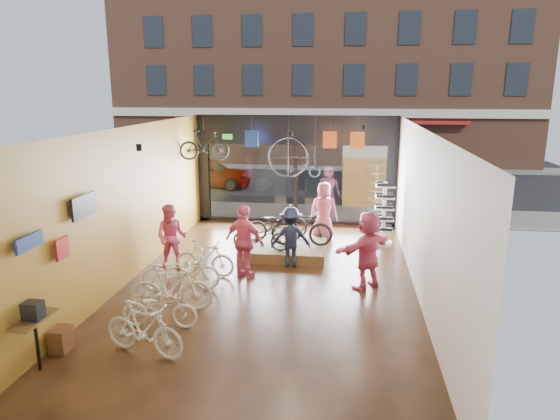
% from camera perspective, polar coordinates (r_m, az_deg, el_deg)
% --- Properties ---
extents(ground_plane, '(7.00, 12.00, 0.04)m').
position_cam_1_polar(ground_plane, '(12.34, -1.23, -8.68)').
color(ground_plane, black).
rests_on(ground_plane, ground).
extents(ceiling, '(7.00, 12.00, 0.04)m').
position_cam_1_polar(ceiling, '(11.44, -1.33, 9.40)').
color(ceiling, black).
rests_on(ceiling, ground).
extents(wall_left, '(0.04, 12.00, 3.80)m').
position_cam_1_polar(wall_left, '(12.77, -17.08, 0.52)').
color(wall_left, '#AB7B27').
rests_on(wall_left, ground).
extents(wall_right, '(0.04, 12.00, 3.80)m').
position_cam_1_polar(wall_right, '(11.73, 15.96, -0.54)').
color(wall_right, beige).
rests_on(wall_right, ground).
extents(wall_back, '(7.00, 0.04, 3.80)m').
position_cam_1_polar(wall_back, '(6.20, -10.30, -13.07)').
color(wall_back, beige).
rests_on(wall_back, ground).
extents(storefront, '(7.00, 0.26, 3.80)m').
position_cam_1_polar(storefront, '(17.58, 1.81, 4.58)').
color(storefront, black).
rests_on(storefront, ground).
extents(exit_sign, '(0.35, 0.06, 0.18)m').
position_cam_1_polar(exit_sign, '(17.73, -6.02, 8.34)').
color(exit_sign, '#198C26').
rests_on(exit_sign, storefront).
extents(street_road, '(30.00, 18.00, 0.02)m').
position_cam_1_polar(street_road, '(26.74, 3.82, 3.54)').
color(street_road, black).
rests_on(street_road, ground).
extents(sidewalk_near, '(30.00, 2.40, 0.12)m').
position_cam_1_polar(sidewalk_near, '(19.12, 2.15, -0.31)').
color(sidewalk_near, slate).
rests_on(sidewalk_near, ground).
extents(sidewalk_far, '(30.00, 2.00, 0.12)m').
position_cam_1_polar(sidewalk_far, '(30.67, 4.36, 4.96)').
color(sidewalk_far, slate).
rests_on(sidewalk_far, ground).
extents(opposite_building, '(26.00, 5.00, 14.00)m').
position_cam_1_polar(opposite_building, '(32.90, 4.87, 17.66)').
color(opposite_building, brown).
rests_on(opposite_building, ground).
extents(street_car, '(4.29, 1.73, 1.46)m').
position_cam_1_polar(street_car, '(24.56, -8.38, 4.27)').
color(street_car, gray).
rests_on(street_car, street_road).
extents(box_truck, '(2.35, 7.05, 2.78)m').
position_cam_1_polar(box_truck, '(22.53, 10.18, 5.06)').
color(box_truck, silver).
rests_on(box_truck, street_road).
extents(floor_bike_1, '(1.72, 0.88, 0.99)m').
position_cam_1_polar(floor_bike_1, '(9.47, -15.31, -12.98)').
color(floor_bike_1, beige).
rests_on(floor_bike_1, ground_plane).
extents(floor_bike_2, '(1.58, 0.63, 0.81)m').
position_cam_1_polar(floor_bike_2, '(10.43, -13.61, -10.86)').
color(floor_bike_2, beige).
rests_on(floor_bike_2, ground_plane).
extents(floor_bike_3, '(1.83, 0.77, 1.07)m').
position_cam_1_polar(floor_bike_3, '(11.05, -12.36, -8.65)').
color(floor_bike_3, beige).
rests_on(floor_bike_3, ground_plane).
extents(floor_bike_4, '(1.92, 1.02, 0.96)m').
position_cam_1_polar(floor_bike_4, '(12.07, -11.27, -6.92)').
color(floor_bike_4, beige).
rests_on(floor_bike_4, ground_plane).
extents(floor_bike_5, '(1.60, 0.58, 0.94)m').
position_cam_1_polar(floor_bike_5, '(12.92, -8.60, -5.46)').
color(floor_bike_5, beige).
rests_on(floor_bike_5, ground_plane).
extents(display_platform, '(2.40, 1.80, 0.30)m').
position_cam_1_polar(display_platform, '(14.44, 0.44, -4.59)').
color(display_platform, brown).
rests_on(display_platform, ground_plane).
extents(display_bike_left, '(1.60, 0.57, 0.84)m').
position_cam_1_polar(display_bike_left, '(13.81, -2.14, -2.97)').
color(display_bike_left, black).
rests_on(display_bike_left, display_platform).
extents(display_bike_mid, '(1.78, 0.58, 1.06)m').
position_cam_1_polar(display_bike_mid, '(14.19, 2.50, -2.06)').
color(display_bike_mid, black).
rests_on(display_bike_mid, display_platform).
extents(display_bike_right, '(1.99, 1.34, 0.99)m').
position_cam_1_polar(display_bike_right, '(14.72, -0.37, -1.60)').
color(display_bike_right, black).
rests_on(display_bike_right, display_platform).
extents(customer_1, '(0.86, 0.67, 1.76)m').
position_cam_1_polar(customer_1, '(13.43, -12.28, -3.06)').
color(customer_1, '#CC4C72').
rests_on(customer_1, ground_plane).
extents(customer_2, '(1.20, 0.85, 1.89)m').
position_cam_1_polar(customer_2, '(12.57, -4.07, -3.62)').
color(customer_2, '#CC4C72').
rests_on(customer_2, ground_plane).
extents(customer_3, '(1.13, 0.75, 1.64)m').
position_cam_1_polar(customer_3, '(13.34, 1.24, -3.12)').
color(customer_3, '#161C33').
rests_on(customer_3, ground_plane).
extents(customer_4, '(0.97, 0.70, 1.83)m').
position_cam_1_polar(customer_4, '(15.89, 5.03, -0.07)').
color(customer_4, '#CC4C72').
rests_on(customer_4, ground_plane).
extents(customer_5, '(1.62, 1.65, 1.89)m').
position_cam_1_polar(customer_5, '(12.07, 9.99, -4.52)').
color(customer_5, '#CC4C72').
rests_on(customer_5, ground_plane).
extents(sunglasses_rack, '(0.60, 0.50, 1.97)m').
position_cam_1_polar(sunglasses_rack, '(15.48, 11.81, -0.41)').
color(sunglasses_rack, white).
rests_on(sunglasses_rack, ground_plane).
extents(wall_merch, '(0.40, 2.40, 2.60)m').
position_cam_1_polar(wall_merch, '(9.93, -24.52, -7.46)').
color(wall_merch, navy).
rests_on(wall_merch, wall_left).
extents(penny_farthing, '(1.61, 0.06, 1.29)m').
position_cam_1_polar(penny_farthing, '(15.99, 1.90, 5.85)').
color(penny_farthing, black).
rests_on(penny_farthing, ceiling).
extents(hung_bike, '(1.64, 0.77, 0.95)m').
position_cam_1_polar(hung_bike, '(16.22, -8.67, 7.33)').
color(hung_bike, black).
rests_on(hung_bike, ceiling).
extents(jersey_left, '(0.45, 0.03, 0.55)m').
position_cam_1_polar(jersey_left, '(16.86, -3.27, 8.12)').
color(jersey_left, '#1E3F99').
rests_on(jersey_left, ceiling).
extents(jersey_mid, '(0.45, 0.03, 0.55)m').
position_cam_1_polar(jersey_mid, '(16.56, 5.72, 7.97)').
color(jersey_mid, '#CC5919').
rests_on(jersey_mid, ceiling).
extents(jersey_right, '(0.45, 0.03, 0.55)m').
position_cam_1_polar(jersey_right, '(16.55, 8.83, 7.88)').
color(jersey_right, '#CC5919').
rests_on(jersey_right, ceiling).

